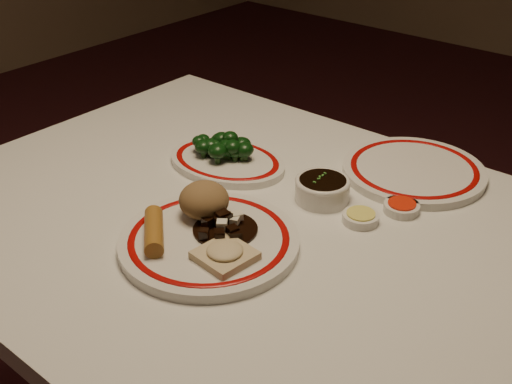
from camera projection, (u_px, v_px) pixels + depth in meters
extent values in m
cube|color=white|center=(249.00, 228.00, 1.14)|extent=(1.20, 0.90, 0.04)
cylinder|color=black|center=(196.00, 213.00, 1.89)|extent=(0.06, 0.06, 0.71)
cylinder|color=silver|center=(209.00, 242.00, 1.05)|extent=(0.34, 0.34, 0.02)
torus|color=#9A0907|center=(209.00, 237.00, 1.05)|extent=(0.29, 0.29, 0.00)
ellipsoid|color=olive|center=(204.00, 200.00, 1.09)|extent=(0.09, 0.09, 0.06)
cylinder|color=#A16C27|center=(154.00, 231.00, 1.03)|extent=(0.10, 0.10, 0.03)
cube|color=#C8B58D|center=(225.00, 255.00, 0.99)|extent=(0.09, 0.09, 0.01)
ellipsoid|color=#C8B58D|center=(225.00, 250.00, 0.99)|extent=(0.06, 0.06, 0.02)
cylinder|color=black|center=(225.00, 229.00, 1.06)|extent=(0.11, 0.11, 0.00)
cube|color=black|center=(236.00, 236.00, 1.03)|extent=(0.03, 0.03, 0.02)
cube|color=black|center=(208.00, 222.00, 1.06)|extent=(0.02, 0.02, 0.02)
cube|color=black|center=(226.00, 218.00, 1.06)|extent=(0.02, 0.02, 0.02)
cube|color=black|center=(224.00, 219.00, 1.08)|extent=(0.02, 0.02, 0.02)
cube|color=black|center=(222.00, 222.00, 1.06)|extent=(0.02, 0.02, 0.02)
cube|color=black|center=(232.00, 231.00, 1.03)|extent=(0.02, 0.02, 0.02)
cube|color=black|center=(222.00, 217.00, 1.06)|extent=(0.03, 0.03, 0.02)
cube|color=black|center=(216.00, 215.00, 1.08)|extent=(0.02, 0.02, 0.02)
cube|color=black|center=(219.00, 220.00, 1.06)|extent=(0.03, 0.03, 0.02)
cube|color=black|center=(204.00, 234.00, 1.03)|extent=(0.02, 0.02, 0.02)
cube|color=black|center=(220.00, 235.00, 1.03)|extent=(0.02, 0.02, 0.02)
cube|color=beige|center=(237.00, 216.00, 1.07)|extent=(0.02, 0.02, 0.01)
cube|color=beige|center=(222.00, 224.00, 1.04)|extent=(0.02, 0.02, 0.01)
cube|color=beige|center=(222.00, 227.00, 1.05)|extent=(0.02, 0.02, 0.01)
cube|color=beige|center=(234.00, 220.00, 1.06)|extent=(0.02, 0.02, 0.01)
torus|color=#9A0907|center=(227.00, 159.00, 1.29)|extent=(0.24, 0.24, 0.00)
cylinder|color=#23471C|center=(242.00, 152.00, 1.31)|extent=(0.01, 0.01, 0.01)
ellipsoid|color=black|center=(242.00, 145.00, 1.30)|extent=(0.04, 0.04, 0.03)
cylinder|color=#23471C|center=(241.00, 156.00, 1.30)|extent=(0.01, 0.01, 0.01)
ellipsoid|color=black|center=(241.00, 150.00, 1.29)|extent=(0.03, 0.03, 0.02)
cylinder|color=#23471C|center=(235.00, 158.00, 1.28)|extent=(0.01, 0.01, 0.01)
ellipsoid|color=black|center=(235.00, 152.00, 1.28)|extent=(0.03, 0.03, 0.02)
cylinder|color=#23471C|center=(242.00, 158.00, 1.28)|extent=(0.01, 0.01, 0.01)
ellipsoid|color=black|center=(242.00, 151.00, 1.28)|extent=(0.03, 0.03, 0.02)
cylinder|color=#23471C|center=(232.00, 156.00, 1.29)|extent=(0.01, 0.01, 0.01)
ellipsoid|color=black|center=(232.00, 149.00, 1.28)|extent=(0.04, 0.04, 0.03)
cylinder|color=#23471C|center=(220.00, 147.00, 1.33)|extent=(0.01, 0.01, 0.01)
ellipsoid|color=black|center=(220.00, 140.00, 1.32)|extent=(0.04, 0.04, 0.03)
cylinder|color=#23471C|center=(203.00, 147.00, 1.32)|extent=(0.01, 0.01, 0.01)
ellipsoid|color=black|center=(203.00, 140.00, 1.31)|extent=(0.03, 0.03, 0.02)
cylinder|color=#23471C|center=(215.00, 150.00, 1.31)|extent=(0.01, 0.01, 0.02)
ellipsoid|color=black|center=(215.00, 142.00, 1.30)|extent=(0.03, 0.03, 0.02)
cylinder|color=#23471C|center=(226.00, 156.00, 1.29)|extent=(0.01, 0.01, 0.01)
ellipsoid|color=black|center=(226.00, 149.00, 1.28)|extent=(0.03, 0.03, 0.02)
cylinder|color=#23471C|center=(211.00, 153.00, 1.30)|extent=(0.01, 0.01, 0.01)
ellipsoid|color=black|center=(211.00, 146.00, 1.29)|extent=(0.04, 0.04, 0.03)
cylinder|color=#23471C|center=(204.00, 154.00, 1.30)|extent=(0.01, 0.01, 0.01)
ellipsoid|color=black|center=(203.00, 147.00, 1.29)|extent=(0.04, 0.04, 0.03)
cylinder|color=#23471C|center=(229.00, 157.00, 1.29)|extent=(0.01, 0.01, 0.01)
ellipsoid|color=black|center=(229.00, 151.00, 1.28)|extent=(0.03, 0.03, 0.02)
cylinder|color=#23471C|center=(244.00, 151.00, 1.31)|extent=(0.01, 0.01, 0.01)
ellipsoid|color=black|center=(244.00, 146.00, 1.30)|extent=(0.03, 0.03, 0.02)
cylinder|color=#23471C|center=(218.00, 160.00, 1.27)|extent=(0.01, 0.01, 0.01)
ellipsoid|color=black|center=(217.00, 151.00, 1.26)|extent=(0.04, 0.04, 0.03)
cylinder|color=#23471C|center=(200.00, 149.00, 1.31)|extent=(0.01, 0.01, 0.02)
ellipsoid|color=black|center=(199.00, 141.00, 1.31)|extent=(0.03, 0.03, 0.02)
cylinder|color=#23471C|center=(228.00, 155.00, 1.29)|extent=(0.01, 0.01, 0.01)
ellipsoid|color=black|center=(228.00, 148.00, 1.28)|extent=(0.03, 0.03, 0.02)
cylinder|color=#23471C|center=(225.00, 156.00, 1.29)|extent=(0.01, 0.01, 0.01)
ellipsoid|color=black|center=(225.00, 149.00, 1.28)|extent=(0.04, 0.04, 0.03)
cylinder|color=#23471C|center=(216.00, 153.00, 1.30)|extent=(0.01, 0.01, 0.01)
ellipsoid|color=black|center=(216.00, 146.00, 1.29)|extent=(0.03, 0.03, 0.03)
cylinder|color=#23471C|center=(245.00, 157.00, 1.28)|extent=(0.01, 0.01, 0.01)
ellipsoid|color=black|center=(245.00, 149.00, 1.28)|extent=(0.04, 0.04, 0.03)
ellipsoid|color=black|center=(233.00, 147.00, 1.27)|extent=(0.04, 0.04, 0.03)
ellipsoid|color=black|center=(227.00, 146.00, 1.28)|extent=(0.03, 0.03, 0.03)
ellipsoid|color=black|center=(222.00, 139.00, 1.30)|extent=(0.03, 0.03, 0.03)
ellipsoid|color=black|center=(230.00, 138.00, 1.28)|extent=(0.03, 0.03, 0.03)
cylinder|color=silver|center=(322.00, 191.00, 1.17)|extent=(0.10, 0.10, 0.04)
cylinder|color=black|center=(323.00, 181.00, 1.16)|extent=(0.09, 0.09, 0.00)
cylinder|color=silver|center=(401.00, 208.00, 1.14)|extent=(0.06, 0.06, 0.02)
cylinder|color=red|center=(402.00, 203.00, 1.14)|extent=(0.05, 0.05, 0.00)
cylinder|color=silver|center=(360.00, 218.00, 1.11)|extent=(0.06, 0.06, 0.02)
cylinder|color=#E2D85D|center=(361.00, 213.00, 1.11)|extent=(0.05, 0.05, 0.00)
cylinder|color=silver|center=(414.00, 171.00, 1.26)|extent=(0.29, 0.29, 0.02)
torus|color=#9A0907|center=(414.00, 167.00, 1.26)|extent=(0.25, 0.25, 0.00)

